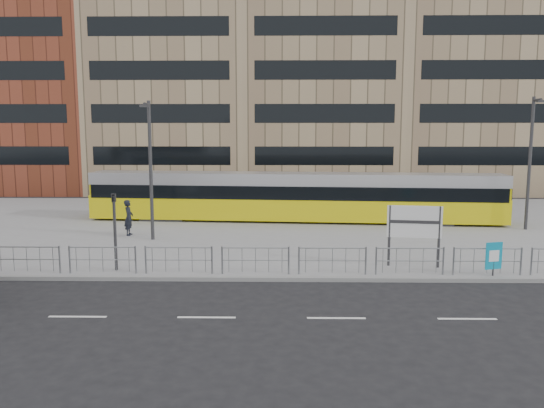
{
  "coord_description": "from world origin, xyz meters",
  "views": [
    {
      "loc": [
        0.28,
        -19.66,
        5.69
      ],
      "look_at": [
        -0.14,
        6.0,
        2.17
      ],
      "focal_mm": 35.0,
      "sensor_mm": 36.0,
      "label": 1
    }
  ],
  "objects_px": {
    "ad_panel": "(494,256)",
    "pedestrian": "(129,218)",
    "tram": "(293,197)",
    "lamp_post_east": "(531,158)",
    "lamp_post_west": "(150,164)",
    "traffic_light_west": "(115,222)",
    "station_sign": "(414,225)"
  },
  "relations": [
    {
      "from": "ad_panel",
      "to": "pedestrian",
      "type": "bearing_deg",
      "value": 139.1
    },
    {
      "from": "tram",
      "to": "lamp_post_east",
      "type": "distance_m",
      "value": 13.71
    },
    {
      "from": "ad_panel",
      "to": "lamp_post_west",
      "type": "height_order",
      "value": "lamp_post_west"
    },
    {
      "from": "traffic_light_west",
      "to": "lamp_post_west",
      "type": "xyz_separation_m",
      "value": [
        0.01,
        6.03,
        1.92
      ]
    },
    {
      "from": "station_sign",
      "to": "tram",
      "type": "bearing_deg",
      "value": 121.05
    },
    {
      "from": "lamp_post_west",
      "to": "ad_panel",
      "type": "bearing_deg",
      "value": -24.21
    },
    {
      "from": "station_sign",
      "to": "pedestrian",
      "type": "distance_m",
      "value": 15.08
    },
    {
      "from": "tram",
      "to": "lamp_post_west",
      "type": "bearing_deg",
      "value": -136.73
    },
    {
      "from": "ad_panel",
      "to": "pedestrian",
      "type": "height_order",
      "value": "pedestrian"
    },
    {
      "from": "pedestrian",
      "to": "lamp_post_west",
      "type": "bearing_deg",
      "value": -129.14
    },
    {
      "from": "lamp_post_west",
      "to": "station_sign",
      "type": "bearing_deg",
      "value": -23.6
    },
    {
      "from": "lamp_post_west",
      "to": "lamp_post_east",
      "type": "bearing_deg",
      "value": 8.77
    },
    {
      "from": "station_sign",
      "to": "traffic_light_west",
      "type": "distance_m",
      "value": 12.12
    },
    {
      "from": "lamp_post_west",
      "to": "pedestrian",
      "type": "bearing_deg",
      "value": 143.41
    },
    {
      "from": "tram",
      "to": "pedestrian",
      "type": "distance_m",
      "value": 10.15
    },
    {
      "from": "lamp_post_east",
      "to": "ad_panel",
      "type": "bearing_deg",
      "value": -120.32
    },
    {
      "from": "station_sign",
      "to": "ad_panel",
      "type": "distance_m",
      "value": 3.22
    },
    {
      "from": "tram",
      "to": "lamp_post_west",
      "type": "relative_size",
      "value": 3.61
    },
    {
      "from": "station_sign",
      "to": "pedestrian",
      "type": "xyz_separation_m",
      "value": [
        -13.62,
        6.42,
        -0.8
      ]
    },
    {
      "from": "station_sign",
      "to": "lamp_post_west",
      "type": "bearing_deg",
      "value": 164.74
    },
    {
      "from": "pedestrian",
      "to": "ad_panel",
      "type": "bearing_deg",
      "value": -118.04
    },
    {
      "from": "ad_panel",
      "to": "lamp_post_east",
      "type": "height_order",
      "value": "lamp_post_east"
    },
    {
      "from": "pedestrian",
      "to": "traffic_light_west",
      "type": "distance_m",
      "value": 7.4
    },
    {
      "from": "tram",
      "to": "ad_panel",
      "type": "bearing_deg",
      "value": -54.79
    },
    {
      "from": "station_sign",
      "to": "traffic_light_west",
      "type": "relative_size",
      "value": 0.82
    },
    {
      "from": "ad_panel",
      "to": "pedestrian",
      "type": "xyz_separation_m",
      "value": [
        -16.36,
        7.8,
        0.19
      ]
    },
    {
      "from": "pedestrian",
      "to": "tram",
      "type": "bearing_deg",
      "value": -64.41
    },
    {
      "from": "traffic_light_west",
      "to": "lamp_post_east",
      "type": "bearing_deg",
      "value": 23.45
    },
    {
      "from": "lamp_post_west",
      "to": "traffic_light_west",
      "type": "bearing_deg",
      "value": -90.06
    },
    {
      "from": "station_sign",
      "to": "lamp_post_west",
      "type": "distance_m",
      "value": 13.37
    },
    {
      "from": "ad_panel",
      "to": "traffic_light_west",
      "type": "relative_size",
      "value": 0.43
    },
    {
      "from": "ad_panel",
      "to": "lamp_post_east",
      "type": "xyz_separation_m",
      "value": [
        5.76,
        9.85,
        3.32
      ]
    }
  ]
}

